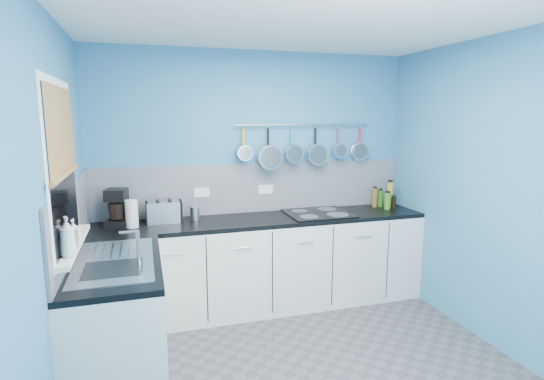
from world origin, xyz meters
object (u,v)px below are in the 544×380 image
paper_towel (132,214)px  canister (195,213)px  coffee_maker (117,208)px  hob (318,213)px  soap_bottle_a (67,237)px  toaster (164,212)px  soap_bottle_b (73,232)px

paper_towel → canister: size_ratio=1.94×
coffee_maker → hob: (1.90, -0.08, -0.16)m
soap_bottle_a → canister: (0.89, 1.31, -0.21)m
coffee_maker → canister: size_ratio=2.65×
soap_bottle_a → paper_towel: soap_bottle_a is taller
soap_bottle_a → toaster: size_ratio=0.79×
soap_bottle_b → canister: bearing=50.7°
soap_bottle_b → coffee_maker: 1.07m
hob → paper_towel: bearing=-179.8°
hob → toaster: bearing=176.1°
hob → coffee_maker: bearing=177.7°
canister → hob: (1.21, -0.12, -0.06)m
soap_bottle_b → coffee_maker: bearing=79.0°
soap_bottle_a → paper_towel: 1.25m
canister → soap_bottle_a: bearing=-124.1°
soap_bottle_b → canister: 1.42m
soap_bottle_b → toaster: soap_bottle_b is taller
soap_bottle_a → coffee_maker: soap_bottle_a is taller
canister → hob: canister is taller
soap_bottle_a → toaster: 1.45m
coffee_maker → hob: bearing=11.2°
hob → soap_bottle_b: bearing=-155.2°
soap_bottle_a → canister: bearing=55.9°
soap_bottle_b → hob: soap_bottle_b is taller
paper_towel → hob: (1.78, 0.00, -0.12)m
paper_towel → toaster: (0.28, 0.11, -0.02)m
soap_bottle_a → canister: size_ratio=1.91×
paper_towel → toaster: 0.30m
soap_bottle_b → paper_towel: 1.03m
paper_towel → canister: bearing=12.1°
soap_bottle_b → paper_towel: (0.33, 0.97, -0.11)m
toaster → paper_towel: bearing=-159.4°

